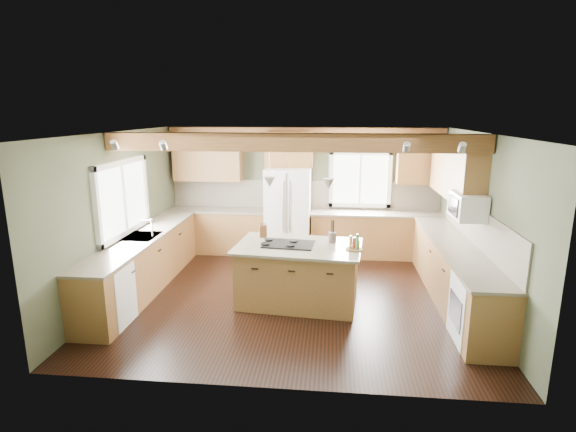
# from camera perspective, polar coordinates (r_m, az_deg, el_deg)

# --- Properties ---
(floor) EXTENTS (5.60, 5.60, 0.00)m
(floor) POSITION_cam_1_polar(r_m,az_deg,el_deg) (7.37, 0.70, -10.08)
(floor) COLOR black
(floor) RESTS_ON ground
(ceiling) EXTENTS (5.60, 5.60, 0.00)m
(ceiling) POSITION_cam_1_polar(r_m,az_deg,el_deg) (6.78, 0.76, 10.55)
(ceiling) COLOR silver
(ceiling) RESTS_ON wall_back
(wall_back) EXTENTS (5.60, 0.00, 5.60)m
(wall_back) POSITION_cam_1_polar(r_m,az_deg,el_deg) (9.40, 2.06, 3.31)
(wall_back) COLOR #434833
(wall_back) RESTS_ON ground
(wall_left) EXTENTS (0.00, 5.00, 5.00)m
(wall_left) POSITION_cam_1_polar(r_m,az_deg,el_deg) (7.72, -20.46, 0.29)
(wall_left) COLOR #434833
(wall_left) RESTS_ON ground
(wall_right) EXTENTS (0.00, 5.00, 5.00)m
(wall_right) POSITION_cam_1_polar(r_m,az_deg,el_deg) (7.28, 23.25, -0.70)
(wall_right) COLOR #434833
(wall_right) RESTS_ON ground
(ceiling_beam) EXTENTS (5.55, 0.26, 0.26)m
(ceiling_beam) POSITION_cam_1_polar(r_m,az_deg,el_deg) (6.57, 0.59, 9.33)
(ceiling_beam) COLOR #4D2F16
(ceiling_beam) RESTS_ON ceiling
(soffit_trim) EXTENTS (5.55, 0.20, 0.10)m
(soffit_trim) POSITION_cam_1_polar(r_m,az_deg,el_deg) (9.17, 2.08, 10.86)
(soffit_trim) COLOR #4D2F16
(soffit_trim) RESTS_ON ceiling
(backsplash_back) EXTENTS (5.58, 0.03, 0.58)m
(backsplash_back) POSITION_cam_1_polar(r_m,az_deg,el_deg) (9.41, 2.05, 2.76)
(backsplash_back) COLOR brown
(backsplash_back) RESTS_ON wall_back
(backsplash_right) EXTENTS (0.03, 3.70, 0.58)m
(backsplash_right) POSITION_cam_1_polar(r_m,az_deg,el_deg) (7.34, 22.96, -1.28)
(backsplash_right) COLOR brown
(backsplash_right) RESTS_ON wall_right
(base_cab_back_left) EXTENTS (2.02, 0.60, 0.88)m
(base_cab_back_left) POSITION_cam_1_polar(r_m,az_deg,el_deg) (9.58, -8.85, -1.92)
(base_cab_back_left) COLOR brown
(base_cab_back_left) RESTS_ON floor
(counter_back_left) EXTENTS (2.06, 0.64, 0.04)m
(counter_back_left) POSITION_cam_1_polar(r_m,az_deg,el_deg) (9.47, -8.95, 0.77)
(counter_back_left) COLOR brown
(counter_back_left) RESTS_ON base_cab_back_left
(base_cab_back_right) EXTENTS (2.62, 0.60, 0.88)m
(base_cab_back_right) POSITION_cam_1_polar(r_m,az_deg,el_deg) (9.33, 11.07, -2.43)
(base_cab_back_right) COLOR brown
(base_cab_back_right) RESTS_ON floor
(counter_back_right) EXTENTS (2.66, 0.64, 0.04)m
(counter_back_right) POSITION_cam_1_polar(r_m,az_deg,el_deg) (9.21, 11.20, 0.32)
(counter_back_right) COLOR brown
(counter_back_right) RESTS_ON base_cab_back_right
(base_cab_left) EXTENTS (0.60, 3.70, 0.88)m
(base_cab_left) POSITION_cam_1_polar(r_m,az_deg,el_deg) (7.86, -17.82, -5.79)
(base_cab_left) COLOR brown
(base_cab_left) RESTS_ON floor
(counter_left) EXTENTS (0.64, 3.74, 0.04)m
(counter_left) POSITION_cam_1_polar(r_m,az_deg,el_deg) (7.73, -18.06, -2.57)
(counter_left) COLOR brown
(counter_left) RESTS_ON base_cab_left
(base_cab_right) EXTENTS (0.60, 3.70, 0.88)m
(base_cab_right) POSITION_cam_1_polar(r_m,az_deg,el_deg) (7.48, 20.34, -6.97)
(base_cab_right) COLOR brown
(base_cab_right) RESTS_ON floor
(counter_right) EXTENTS (0.64, 3.74, 0.04)m
(counter_right) POSITION_cam_1_polar(r_m,az_deg,el_deg) (7.34, 20.62, -3.59)
(counter_right) COLOR brown
(counter_right) RESTS_ON base_cab_right
(upper_cab_back_left) EXTENTS (1.40, 0.35, 0.90)m
(upper_cab_back_left) POSITION_cam_1_polar(r_m,az_deg,el_deg) (9.48, -10.17, 7.16)
(upper_cab_back_left) COLOR brown
(upper_cab_back_left) RESTS_ON wall_back
(upper_cab_over_fridge) EXTENTS (0.96, 0.35, 0.70)m
(upper_cab_over_fridge) POSITION_cam_1_polar(r_m,az_deg,el_deg) (9.15, 0.13, 8.41)
(upper_cab_over_fridge) COLOR brown
(upper_cab_over_fridge) RESTS_ON wall_back
(upper_cab_right) EXTENTS (0.35, 2.20, 0.90)m
(upper_cab_right) POSITION_cam_1_polar(r_m,az_deg,el_deg) (7.97, 20.58, 5.42)
(upper_cab_right) COLOR brown
(upper_cab_right) RESTS_ON wall_right
(upper_cab_back_corner) EXTENTS (0.90, 0.35, 0.90)m
(upper_cab_back_corner) POSITION_cam_1_polar(r_m,az_deg,el_deg) (9.28, 16.44, 6.71)
(upper_cab_back_corner) COLOR brown
(upper_cab_back_corner) RESTS_ON wall_back
(window_left) EXTENTS (0.04, 1.60, 1.05)m
(window_left) POSITION_cam_1_polar(r_m,az_deg,el_deg) (7.71, -20.31, 2.18)
(window_left) COLOR white
(window_left) RESTS_ON wall_left
(window_back) EXTENTS (1.10, 0.04, 1.00)m
(window_back) POSITION_cam_1_polar(r_m,az_deg,el_deg) (9.34, 9.14, 4.64)
(window_back) COLOR white
(window_back) RESTS_ON wall_back
(sink) EXTENTS (0.50, 0.65, 0.03)m
(sink) POSITION_cam_1_polar(r_m,az_deg,el_deg) (7.73, -18.06, -2.53)
(sink) COLOR #262628
(sink) RESTS_ON counter_left
(faucet) EXTENTS (0.02, 0.02, 0.28)m
(faucet) POSITION_cam_1_polar(r_m,az_deg,el_deg) (7.62, -16.90, -1.53)
(faucet) COLOR #B2B2B7
(faucet) RESTS_ON sink
(dishwasher) EXTENTS (0.60, 0.60, 0.84)m
(dishwasher) POSITION_cam_1_polar(r_m,az_deg,el_deg) (6.77, -22.10, -9.35)
(dishwasher) COLOR white
(dishwasher) RESTS_ON floor
(oven) EXTENTS (0.60, 0.72, 0.84)m
(oven) POSITION_cam_1_polar(r_m,az_deg,el_deg) (6.33, 23.16, -11.05)
(oven) COLOR white
(oven) RESTS_ON floor
(microwave) EXTENTS (0.40, 0.70, 0.38)m
(microwave) POSITION_cam_1_polar(r_m,az_deg,el_deg) (7.12, 21.86, 1.19)
(microwave) COLOR white
(microwave) RESTS_ON wall_right
(pendant_left) EXTENTS (0.18, 0.18, 0.16)m
(pendant_left) POSITION_cam_1_polar(r_m,az_deg,el_deg) (6.72, -2.36, 4.33)
(pendant_left) COLOR #B2B2B7
(pendant_left) RESTS_ON ceiling
(pendant_right) EXTENTS (0.18, 0.18, 0.16)m
(pendant_right) POSITION_cam_1_polar(r_m,az_deg,el_deg) (6.57, 5.19, 4.09)
(pendant_right) COLOR #B2B2B7
(pendant_right) RESTS_ON ceiling
(refrigerator) EXTENTS (0.90, 0.74, 1.80)m
(refrigerator) POSITION_cam_1_polar(r_m,az_deg,el_deg) (9.14, 0.00, 0.47)
(refrigerator) COLOR white
(refrigerator) RESTS_ON floor
(island) EXTENTS (1.86, 1.24, 0.88)m
(island) POSITION_cam_1_polar(r_m,az_deg,el_deg) (7.00, 1.31, -7.50)
(island) COLOR brown
(island) RESTS_ON floor
(island_top) EXTENTS (1.99, 1.37, 0.04)m
(island_top) POSITION_cam_1_polar(r_m,az_deg,el_deg) (6.85, 1.33, -3.90)
(island_top) COLOR brown
(island_top) RESTS_ON island
(cooktop) EXTENTS (0.81, 0.58, 0.02)m
(cooktop) POSITION_cam_1_polar(r_m,az_deg,el_deg) (6.87, 0.12, -3.59)
(cooktop) COLOR black
(cooktop) RESTS_ON island_top
(knife_block) EXTENTS (0.13, 0.11, 0.19)m
(knife_block) POSITION_cam_1_polar(r_m,az_deg,el_deg) (7.28, -3.18, -1.94)
(knife_block) COLOR brown
(knife_block) RESTS_ON island_top
(utensil_crock) EXTENTS (0.13, 0.13, 0.16)m
(utensil_crock) POSITION_cam_1_polar(r_m,az_deg,el_deg) (7.01, 5.65, -2.71)
(utensil_crock) COLOR #3E3831
(utensil_crock) RESTS_ON island_top
(bottle_tray) EXTENTS (0.25, 0.25, 0.23)m
(bottle_tray) POSITION_cam_1_polar(r_m,az_deg,el_deg) (6.67, 8.42, -3.31)
(bottle_tray) COLOR brown
(bottle_tray) RESTS_ON island_top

